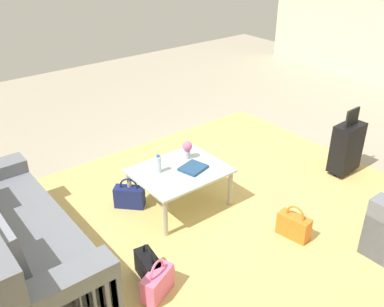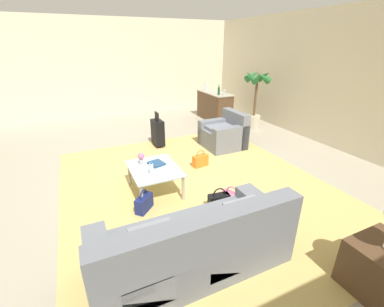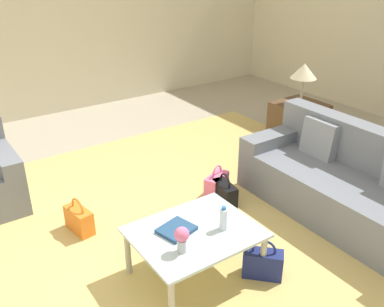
{
  "view_description": "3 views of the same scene",
  "coord_description": "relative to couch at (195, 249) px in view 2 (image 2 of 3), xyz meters",
  "views": [
    {
      "loc": [
        2.71,
        2.63,
        2.74
      ],
      "look_at": [
        0.65,
        0.03,
        0.95
      ],
      "focal_mm": 40.0,
      "sensor_mm": 36.0,
      "label": 1
    },
    {
      "loc": [
        4.09,
        -1.52,
        2.33
      ],
      "look_at": [
        0.8,
        0.01,
        0.77
      ],
      "focal_mm": 24.0,
      "sensor_mm": 36.0,
      "label": 2
    },
    {
      "loc": [
        -1.17,
        -2.75,
        2.42
      ],
      "look_at": [
        0.78,
        0.1,
        0.78
      ],
      "focal_mm": 40.0,
      "sensor_mm": 36.0,
      "label": 3
    }
  ],
  "objects": [
    {
      "name": "handbag_pink",
      "position": [
        -0.86,
        1.03,
        -0.17
      ],
      "size": [
        0.35,
        0.26,
        0.36
      ],
      "color": "pink",
      "rests_on": "ground"
    },
    {
      "name": "bar_console",
      "position": [
        -5.29,
        3.2,
        0.16
      ],
      "size": [
        1.47,
        0.58,
        0.9
      ],
      "color": "#513823",
      "rests_on": "ground"
    },
    {
      "name": "wine_glass_left_of_centre",
      "position": [
        -4.79,
        3.24,
        0.7
      ],
      "size": [
        0.08,
        0.08,
        0.15
      ],
      "color": "silver",
      "rests_on": "bar_console"
    },
    {
      "name": "coffee_table",
      "position": [
        -1.79,
        0.1,
        0.09
      ],
      "size": [
        0.96,
        0.77,
        0.44
      ],
      "color": "silver",
      "rests_on": "ground"
    },
    {
      "name": "wall_back",
      "position": [
        -2.19,
        4.66,
        1.25
      ],
      "size": [
        10.24,
        0.12,
        3.1
      ],
      "primitive_type": "cube",
      "color": "beige",
      "rests_on": "ground"
    },
    {
      "name": "water_bottle",
      "position": [
        -1.59,
        -0.0,
        0.23
      ],
      "size": [
        0.06,
        0.06,
        0.2
      ],
      "color": "silver",
      "rests_on": "coffee_table"
    },
    {
      "name": "handbag_navy",
      "position": [
        -1.34,
        -0.21,
        -0.17
      ],
      "size": [
        0.32,
        0.33,
        0.36
      ],
      "color": "navy",
      "rests_on": "ground"
    },
    {
      "name": "coffee_table_book",
      "position": [
        -1.91,
        0.18,
        0.16
      ],
      "size": [
        0.31,
        0.28,
        0.03
      ],
      "primitive_type": "cube",
      "rotation": [
        0.0,
        0.0,
        0.25
      ],
      "color": "navy",
      "rests_on": "coffee_table"
    },
    {
      "name": "potted_palm",
      "position": [
        -3.99,
        3.8,
        0.61
      ],
      "size": [
        0.64,
        0.64,
        1.69
      ],
      "color": "#BCB299",
      "rests_on": "ground"
    },
    {
      "name": "wine_glass_leftmost",
      "position": [
        -5.79,
        3.17,
        0.7
      ],
      "size": [
        0.08,
        0.08,
        0.15
      ],
      "color": "silver",
      "rests_on": "bar_console"
    },
    {
      "name": "flower_vase",
      "position": [
        -2.01,
        -0.05,
        0.26
      ],
      "size": [
        0.11,
        0.11,
        0.21
      ],
      "color": "#B2B7BC",
      "rests_on": "coffee_table"
    },
    {
      "name": "armchair",
      "position": [
        -3.09,
        2.27,
        -0.01
      ],
      "size": [
        0.92,
        0.9,
        0.84
      ],
      "color": "slate",
      "rests_on": "ground"
    },
    {
      "name": "handbag_orange",
      "position": [
        -2.34,
        1.23,
        -0.17
      ],
      "size": [
        0.19,
        0.34,
        0.36
      ],
      "color": "orange",
      "rests_on": "ground"
    },
    {
      "name": "wine_bottle_clear",
      "position": [
        -5.72,
        3.09,
        0.71
      ],
      "size": [
        0.07,
        0.07,
        0.3
      ],
      "color": "silver",
      "rests_on": "bar_console"
    },
    {
      "name": "couch",
      "position": [
        0.0,
        0.0,
        0.0
      ],
      "size": [
        0.87,
        2.15,
        0.88
      ],
      "color": "slate",
      "rests_on": "ground"
    },
    {
      "name": "suitcase_black",
      "position": [
        -3.79,
        0.8,
        0.05
      ],
      "size": [
        0.41,
        0.23,
        0.85
      ],
      "color": "black",
      "rests_on": "ground"
    },
    {
      "name": "wall_left",
      "position": [
        -7.25,
        0.6,
        1.25
      ],
      "size": [
        0.12,
        8.0,
        3.1
      ],
      "primitive_type": "cube",
      "color": "beige",
      "rests_on": "ground"
    },
    {
      "name": "ground_plane",
      "position": [
        -2.19,
        0.6,
        -0.3
      ],
      "size": [
        12.0,
        12.0,
        0.0
      ],
      "primitive_type": "plane",
      "color": "#A89E89"
    },
    {
      "name": "handbag_black",
      "position": [
        -0.91,
        0.83,
        -0.17
      ],
      "size": [
        0.18,
        0.34,
        0.36
      ],
      "color": "black",
      "rests_on": "ground"
    },
    {
      "name": "area_rug",
      "position": [
        -1.59,
        0.8,
        -0.3
      ],
      "size": [
        5.2,
        4.4,
        0.01
      ],
      "primitive_type": "cube",
      "color": "tan",
      "rests_on": "ground"
    },
    {
      "name": "wine_bottle_green",
      "position": [
        -4.86,
        3.09,
        0.71
      ],
      "size": [
        0.07,
        0.07,
        0.3
      ],
      "color": "#194C23",
      "rests_on": "bar_console"
    }
  ]
}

